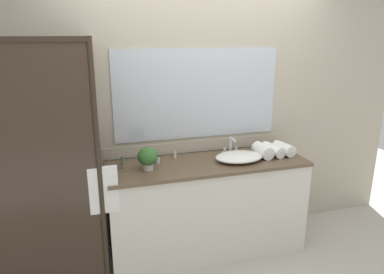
{
  "coord_description": "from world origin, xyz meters",
  "views": [
    {
      "loc": [
        -0.99,
        -2.84,
        2.02
      ],
      "look_at": [
        -0.15,
        0.0,
        1.15
      ],
      "focal_mm": 33.31,
      "sensor_mm": 36.0,
      "label": 1
    }
  ],
  "objects_px": {
    "potted_plant": "(148,157)",
    "amenity_bottle_conditioner": "(158,160)",
    "sink_basin": "(239,157)",
    "faucet": "(231,148)",
    "amenity_bottle_shampoo": "(175,155)",
    "rolled_towel_middle": "(273,150)",
    "amenity_bottle_body_wash": "(122,161)",
    "rolled_towel_near_edge": "(283,149)",
    "rolled_towel_far_edge": "(263,150)"
  },
  "relations": [
    {
      "from": "sink_basin",
      "to": "faucet",
      "type": "xyz_separation_m",
      "value": [
        -0.0,
        0.2,
        0.02
      ]
    },
    {
      "from": "amenity_bottle_shampoo",
      "to": "amenity_bottle_body_wash",
      "type": "distance_m",
      "value": 0.49
    },
    {
      "from": "potted_plant",
      "to": "amenity_bottle_conditioner",
      "type": "distance_m",
      "value": 0.18
    },
    {
      "from": "faucet",
      "to": "amenity_bottle_body_wash",
      "type": "height_order",
      "value": "faucet"
    },
    {
      "from": "rolled_towel_middle",
      "to": "rolled_towel_far_edge",
      "type": "distance_m",
      "value": 0.11
    },
    {
      "from": "rolled_towel_near_edge",
      "to": "rolled_towel_middle",
      "type": "xyz_separation_m",
      "value": [
        -0.11,
        0.01,
        -0.0
      ]
    },
    {
      "from": "potted_plant",
      "to": "amenity_bottle_shampoo",
      "type": "distance_m",
      "value": 0.36
    },
    {
      "from": "amenity_bottle_body_wash",
      "to": "rolled_towel_near_edge",
      "type": "relative_size",
      "value": 0.38
    },
    {
      "from": "potted_plant",
      "to": "faucet",
      "type": "bearing_deg",
      "value": 12.54
    },
    {
      "from": "amenity_bottle_body_wash",
      "to": "rolled_towel_far_edge",
      "type": "distance_m",
      "value": 1.29
    },
    {
      "from": "rolled_towel_near_edge",
      "to": "rolled_towel_middle",
      "type": "relative_size",
      "value": 0.9
    },
    {
      "from": "faucet",
      "to": "rolled_towel_near_edge",
      "type": "relative_size",
      "value": 0.77
    },
    {
      "from": "potted_plant",
      "to": "rolled_towel_far_edge",
      "type": "bearing_deg",
      "value": 1.36
    },
    {
      "from": "rolled_towel_near_edge",
      "to": "rolled_towel_far_edge",
      "type": "bearing_deg",
      "value": 179.76
    },
    {
      "from": "amenity_bottle_conditioner",
      "to": "rolled_towel_near_edge",
      "type": "distance_m",
      "value": 1.2
    },
    {
      "from": "amenity_bottle_shampoo",
      "to": "amenity_bottle_body_wash",
      "type": "bearing_deg",
      "value": -174.53
    },
    {
      "from": "potted_plant",
      "to": "amenity_bottle_conditioner",
      "type": "xyz_separation_m",
      "value": [
        0.11,
        0.12,
        -0.08
      ]
    },
    {
      "from": "rolled_towel_far_edge",
      "to": "rolled_towel_near_edge",
      "type": "bearing_deg",
      "value": -0.24
    },
    {
      "from": "amenity_bottle_conditioner",
      "to": "amenity_bottle_shampoo",
      "type": "bearing_deg",
      "value": 25.43
    },
    {
      "from": "sink_basin",
      "to": "amenity_bottle_body_wash",
      "type": "bearing_deg",
      "value": 170.56
    },
    {
      "from": "sink_basin",
      "to": "rolled_towel_middle",
      "type": "height_order",
      "value": "rolled_towel_middle"
    },
    {
      "from": "amenity_bottle_body_wash",
      "to": "amenity_bottle_conditioner",
      "type": "height_order",
      "value": "amenity_bottle_body_wash"
    },
    {
      "from": "sink_basin",
      "to": "rolled_towel_near_edge",
      "type": "distance_m",
      "value": 0.48
    },
    {
      "from": "faucet",
      "to": "rolled_towel_near_edge",
      "type": "bearing_deg",
      "value": -18.66
    },
    {
      "from": "amenity_bottle_body_wash",
      "to": "amenity_bottle_conditioner",
      "type": "xyz_separation_m",
      "value": [
        0.31,
        -0.04,
        -0.0
      ]
    },
    {
      "from": "sink_basin",
      "to": "rolled_towel_near_edge",
      "type": "xyz_separation_m",
      "value": [
        0.47,
        0.04,
        0.02
      ]
    },
    {
      "from": "amenity_bottle_shampoo",
      "to": "rolled_towel_middle",
      "type": "xyz_separation_m",
      "value": [
        0.91,
        -0.17,
        0.02
      ]
    },
    {
      "from": "amenity_bottle_conditioner",
      "to": "rolled_towel_near_edge",
      "type": "xyz_separation_m",
      "value": [
        1.2,
        -0.1,
        0.02
      ]
    },
    {
      "from": "sink_basin",
      "to": "amenity_bottle_shampoo",
      "type": "height_order",
      "value": "amenity_bottle_shampoo"
    },
    {
      "from": "amenity_bottle_body_wash",
      "to": "rolled_towel_middle",
      "type": "relative_size",
      "value": 0.34
    },
    {
      "from": "amenity_bottle_shampoo",
      "to": "potted_plant",
      "type": "bearing_deg",
      "value": -144.41
    },
    {
      "from": "faucet",
      "to": "rolled_towel_middle",
      "type": "relative_size",
      "value": 0.69
    },
    {
      "from": "sink_basin",
      "to": "potted_plant",
      "type": "height_order",
      "value": "potted_plant"
    },
    {
      "from": "amenity_bottle_shampoo",
      "to": "rolled_towel_near_edge",
      "type": "distance_m",
      "value": 1.03
    },
    {
      "from": "sink_basin",
      "to": "amenity_bottle_shampoo",
      "type": "xyz_separation_m",
      "value": [
        -0.54,
        0.22,
        0.0
      ]
    },
    {
      "from": "amenity_bottle_body_wash",
      "to": "rolled_towel_near_edge",
      "type": "height_order",
      "value": "rolled_towel_near_edge"
    },
    {
      "from": "amenity_bottle_body_wash",
      "to": "rolled_towel_middle",
      "type": "bearing_deg",
      "value": -5.21
    },
    {
      "from": "sink_basin",
      "to": "amenity_bottle_shampoo",
      "type": "distance_m",
      "value": 0.59
    },
    {
      "from": "faucet",
      "to": "rolled_towel_near_edge",
      "type": "distance_m",
      "value": 0.5
    },
    {
      "from": "rolled_towel_middle",
      "to": "faucet",
      "type": "bearing_deg",
      "value": 157.28
    },
    {
      "from": "amenity_bottle_conditioner",
      "to": "rolled_towel_middle",
      "type": "relative_size",
      "value": 0.32
    },
    {
      "from": "amenity_bottle_body_wash",
      "to": "rolled_towel_middle",
      "type": "xyz_separation_m",
      "value": [
        1.4,
        -0.13,
        0.01
      ]
    },
    {
      "from": "amenity_bottle_shampoo",
      "to": "amenity_bottle_conditioner",
      "type": "distance_m",
      "value": 0.2
    },
    {
      "from": "sink_basin",
      "to": "faucet",
      "type": "bearing_deg",
      "value": 90.0
    },
    {
      "from": "amenity_bottle_body_wash",
      "to": "rolled_towel_far_edge",
      "type": "bearing_deg",
      "value": -5.96
    },
    {
      "from": "amenity_bottle_conditioner",
      "to": "faucet",
      "type": "bearing_deg",
      "value": 5.07
    },
    {
      "from": "faucet",
      "to": "rolled_towel_near_edge",
      "type": "xyz_separation_m",
      "value": [
        0.47,
        -0.16,
        0.0
      ]
    },
    {
      "from": "potted_plant",
      "to": "rolled_towel_middle",
      "type": "relative_size",
      "value": 0.8
    },
    {
      "from": "amenity_bottle_shampoo",
      "to": "rolled_towel_middle",
      "type": "bearing_deg",
      "value": -10.85
    },
    {
      "from": "amenity_bottle_body_wash",
      "to": "rolled_towel_middle",
      "type": "height_order",
      "value": "rolled_towel_middle"
    }
  ]
}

